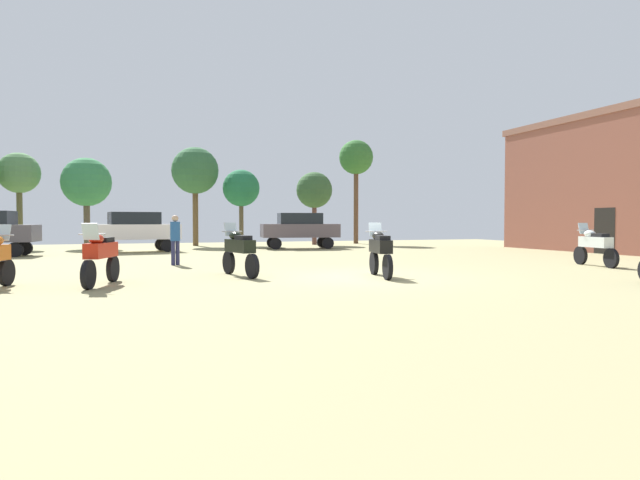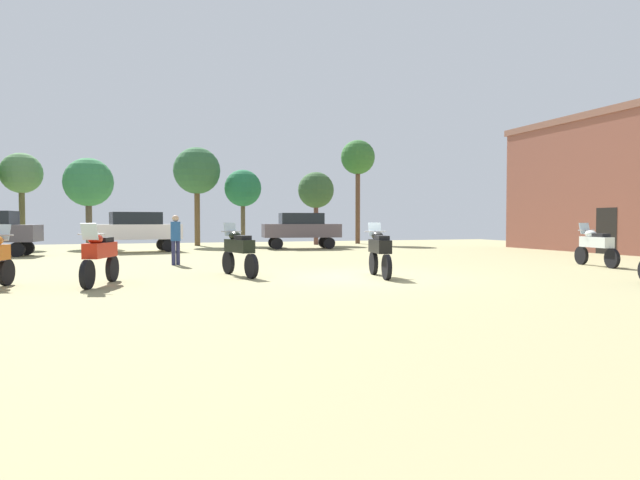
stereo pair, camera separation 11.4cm
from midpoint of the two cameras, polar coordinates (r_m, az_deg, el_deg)
The scene contains 14 objects.
ground_plane at distance 15.46m, azimuth 4.54°, elevation -3.83°, with size 44.00×52.00×0.02m.
motorcycle_4 at distance 21.09m, azimuth 26.41°, elevation -0.46°, with size 0.71×2.26×1.49m.
motorcycle_5 at distance 14.28m, azimuth -21.95°, elevation -1.43°, with size 0.87×2.21×1.51m.
motorcycle_6 at distance 15.33m, azimuth 6.04°, elevation -1.08°, with size 0.70×2.15×1.51m.
motorcycle_8 at distance 15.68m, azimuth -8.54°, elevation -1.01°, with size 0.76×2.23×1.51m.
car_1 at distance 31.05m, azimuth -2.21°, elevation 1.27°, with size 4.49×2.32×2.00m.
car_2 at distance 29.19m, azimuth -18.76°, elevation 1.12°, with size 4.52×2.41×2.00m.
person_1 at distance 20.03m, azimuth -14.91°, elevation 0.41°, with size 0.44×0.44×1.76m.
tree_1 at distance 34.93m, azimuth -23.11°, elevation 5.47°, with size 2.81×2.81×5.23m.
tree_2 at distance 35.78m, azimuth -8.25°, elevation 5.28°, with size 2.36×2.36×4.84m.
tree_3 at distance 36.20m, azimuth -0.68°, elevation 5.13°, with size 2.36×2.36×4.77m.
tree_4 at distance 35.64m, azimuth -12.88°, elevation 6.94°, with size 2.92×2.92×6.18m.
tree_5 at distance 35.81m, azimuth -28.78°, elevation 5.99°, with size 2.29×2.29×5.43m.
tree_8 at distance 38.25m, azimuth 3.67°, elevation 8.34°, with size 2.34×2.34×7.10m.
Camera 1 is at (-6.28, -14.05, 1.57)m, focal length 30.93 mm.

